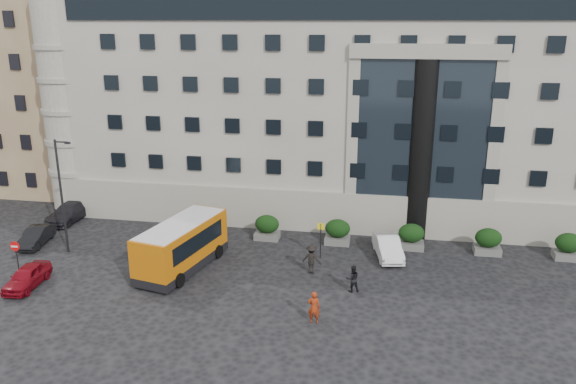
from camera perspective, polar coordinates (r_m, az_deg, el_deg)
name	(u,v)px	position (r m, az deg, el deg)	size (l,w,h in m)	color
ground	(221,284)	(35.11, -6.78, -9.29)	(120.00, 120.00, 0.00)	black
civic_building	(350,94)	(52.55, 6.28, 9.85)	(44.00, 24.00, 18.00)	gray
entrance_column	(421,151)	(41.40, 13.34, 4.03)	(1.80, 1.80, 13.00)	black
apartment_near	(38,80)	(60.45, -24.04, 10.40)	(14.00, 14.00, 20.00)	#927055
apartment_far	(100,57)	(77.33, -18.59, 12.87)	(13.00, 13.00, 22.00)	#7B6447
hedge_a	(199,223)	(42.73, -8.98, -3.11)	(1.80, 1.26, 1.84)	#5A5A58
hedge_b	(267,227)	(41.38, -2.14, -3.58)	(1.80, 1.26, 1.84)	#5A5A58
hedge_c	(338,232)	(40.66, 5.06, -4.02)	(1.80, 1.26, 1.84)	#5A5A58
hedge_d	(411,236)	(40.60, 12.41, -4.41)	(1.80, 1.26, 1.84)	#5A5A58
hedge_e	(488,241)	(41.20, 19.66, -4.71)	(1.80, 1.26, 1.84)	#5A5A58
hedge_f	(569,246)	(42.43, 26.61, -4.94)	(1.80, 1.26, 1.84)	#5A5A58
street_lamp	(62,192)	(40.92, -21.99, -0.01)	(1.16, 0.18, 8.00)	#262628
bus_stop_sign	(321,234)	(37.86, 3.34, -4.32)	(0.50, 0.08, 2.52)	#262628
no_entry_sign	(16,251)	(39.22, -25.92, -5.44)	(0.64, 0.16, 2.32)	#262628
minibus	(182,244)	(36.90, -10.74, -5.19)	(4.16, 7.88, 3.13)	#BF6009
red_truck	(150,179)	(53.58, -13.88, 1.34)	(3.27, 5.57, 2.82)	maroon
parked_car_a	(27,277)	(37.80, -24.99, -7.80)	(1.53, 3.80, 1.30)	maroon
parked_car_b	(36,236)	(44.29, -24.21, -4.13)	(1.35, 3.87, 1.28)	black
parked_car_c	(70,212)	(48.53, -21.31, -1.90)	(2.00, 4.91, 1.43)	black
parked_car_d	(148,189)	(52.79, -14.07, 0.31)	(2.52, 5.46, 1.52)	black
white_taxi	(388,247)	(39.00, 10.11, -5.51)	(1.51, 4.34, 1.43)	white
pedestrian_a	(314,307)	(30.43, 2.64, -11.62)	(0.67, 0.44, 1.84)	maroon
pedestrian_b	(353,279)	(33.88, 6.58, -8.73)	(0.81, 0.63, 1.66)	black
pedestrian_c	(312,259)	(35.99, 2.41, -6.81)	(1.24, 0.71, 1.92)	black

